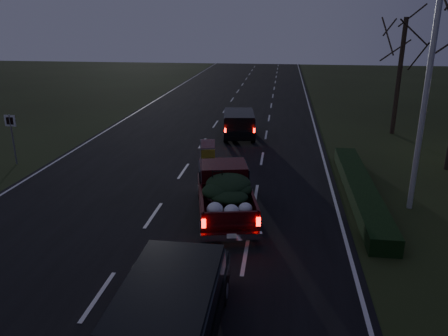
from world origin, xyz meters
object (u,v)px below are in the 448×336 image
(light_pole, at_px, (431,61))
(rear_suv, at_px, (171,306))
(pickup_truck, at_px, (225,190))
(lead_suv, at_px, (239,122))

(light_pole, xyz_separation_m, rear_suv, (-7.15, -8.51, -4.45))
(pickup_truck, distance_m, lead_suv, 11.37)
(pickup_truck, xyz_separation_m, lead_suv, (-0.64, 11.35, -0.01))
(lead_suv, bearing_deg, pickup_truck, -93.86)
(light_pole, distance_m, rear_suv, 11.97)
(lead_suv, bearing_deg, rear_suv, -95.82)
(pickup_truck, bearing_deg, light_pole, 0.52)
(light_pole, distance_m, lead_suv, 13.19)
(rear_suv, bearing_deg, light_pole, 49.77)
(lead_suv, relative_size, rear_suv, 0.96)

